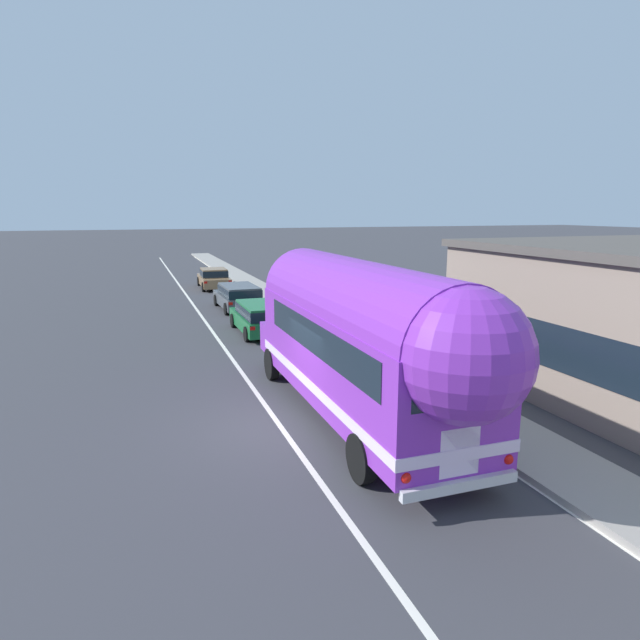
# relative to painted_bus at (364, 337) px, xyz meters

# --- Properties ---
(ground_plane) EXTENTS (300.00, 300.00, 0.00)m
(ground_plane) POSITION_rel_painted_bus_xyz_m (-1.94, 0.69, -2.30)
(ground_plane) COLOR #38383D
(lane_markings) EXTENTS (4.01, 80.00, 0.01)m
(lane_markings) POSITION_rel_painted_bus_xyz_m (-0.15, 12.69, -2.30)
(lane_markings) COLOR silver
(lane_markings) RESTS_ON ground
(sidewalk_slab) EXTENTS (2.04, 90.00, 0.15)m
(sidewalk_slab) POSITION_rel_painted_bus_xyz_m (2.96, 10.69, -2.23)
(sidewalk_slab) COLOR gray
(sidewalk_slab) RESTS_ON ground
(painted_bus) EXTENTS (2.60, 11.61, 4.12)m
(painted_bus) POSITION_rel_painted_bus_xyz_m (0.00, 0.00, 0.00)
(painted_bus) COLOR purple
(painted_bus) RESTS_ON ground
(car_lead) EXTENTS (1.90, 4.41, 1.37)m
(car_lead) POSITION_rel_painted_bus_xyz_m (-0.04, 10.94, -1.51)
(car_lead) COLOR #196633
(car_lead) RESTS_ON ground
(car_second) EXTENTS (2.10, 4.44, 1.37)m
(car_second) POSITION_rel_painted_bus_xyz_m (0.21, 17.02, -1.51)
(car_second) COLOR #474C51
(car_second) RESTS_ON ground
(car_third) EXTENTS (2.06, 4.58, 1.37)m
(car_third) POSITION_rel_painted_bus_xyz_m (0.22, 25.87, -1.57)
(car_third) COLOR olive
(car_third) RESTS_ON ground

